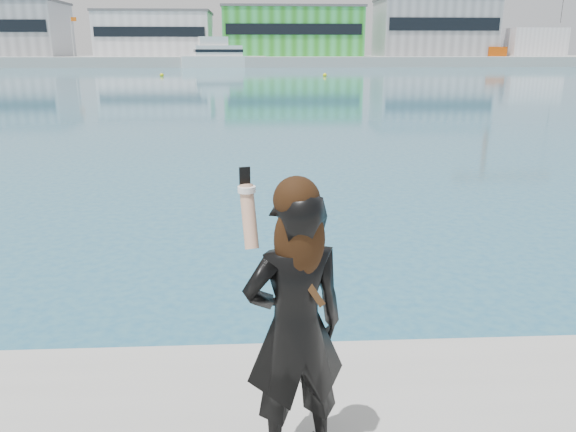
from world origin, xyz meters
The scene contains 12 objects.
far_quay centered at (0.00, 130.00, 1.00)m, with size 320.00×40.00×2.00m, color #9E9E99.
warehouse_grey_left centered at (-55.00, 127.98, 7.76)m, with size 26.52×16.36×11.50m.
warehouse_white centered at (-22.00, 127.98, 6.76)m, with size 24.48×15.35×9.50m.
warehouse_green centered at (8.00, 127.98, 7.26)m, with size 30.60×16.36×10.50m.
warehouse_grey_right centered at (40.00, 127.98, 8.26)m, with size 25.50×15.35×12.50m.
ancillary_shed centered at (62.00, 126.00, 5.00)m, with size 12.00×10.00×6.00m, color silver.
flagpole_left centered at (-37.91, 121.00, 6.54)m, with size 1.28×0.16×8.00m.
flagpole_right centered at (22.09, 121.00, 6.54)m, with size 1.28×0.16×8.00m.
motor_yacht centered at (-6.96, 111.35, 2.13)m, with size 16.81×7.63×7.58m.
buoy_near centered at (8.69, 69.76, 0.00)m, with size 0.50×0.50×0.50m, color yellow.
buoy_far centered at (-11.94, 70.86, 0.00)m, with size 0.50×0.50×0.50m, color yellow.
woman centered at (0.29, -0.26, 1.64)m, with size 0.65×0.50×1.66m.
Camera 1 is at (0.10, -3.01, 3.04)m, focal length 35.00 mm.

